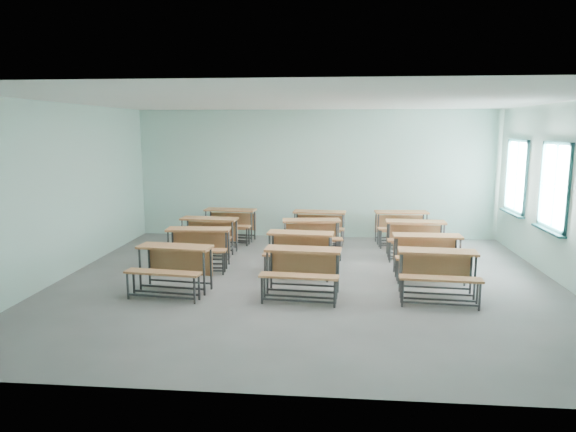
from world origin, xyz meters
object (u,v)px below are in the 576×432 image
Objects in this scene: desk_unit_r0c0 at (173,262)px; desk_unit_r0c1 at (302,265)px; desk_unit_r0c2 at (438,267)px; desk_unit_r2c0 at (208,230)px; desk_unit_r3c2 at (402,223)px; desk_unit_r1c0 at (198,242)px; desk_unit_r1c2 at (428,250)px; desk_unit_r3c0 at (229,220)px; desk_unit_r2c1 at (312,232)px; desk_unit_r1c1 at (300,247)px; desk_unit_r3c1 at (319,222)px; desk_unit_r2c2 at (416,234)px.

desk_unit_r0c0 and desk_unit_r0c1 have the same top height.
desk_unit_r0c2 is 5.20m from desk_unit_r2c0.
desk_unit_r1c0 is at bearing -153.97° from desk_unit_r3c2.
desk_unit_r1c2 is (4.41, -0.24, 0.00)m from desk_unit_r1c0.
desk_unit_r0c0 is at bearing -86.63° from desk_unit_r3c0.
desk_unit_r1c0 is at bearing 177.14° from desk_unit_r1c2.
desk_unit_r0c1 is 1.01× the size of desk_unit_r1c0.
desk_unit_r3c0 is at bearing 84.02° from desk_unit_r1c0.
desk_unit_r0c1 is 0.98× the size of desk_unit_r2c1.
desk_unit_r3c0 is 1.01× the size of desk_unit_r3c2.
desk_unit_r1c1 is at bearing -103.00° from desk_unit_r2c1.
desk_unit_r1c1 is 0.99× the size of desk_unit_r3c1.
desk_unit_r2c2 is at bearing -23.72° from desk_unit_r3c1.
desk_unit_r2c0 is 1.00× the size of desk_unit_r3c0.
desk_unit_r2c2 is (2.25, 2.78, 0.00)m from desk_unit_r0c1.
desk_unit_r2c1 and desk_unit_r3c2 have the same top height.
desk_unit_r1c1 is at bearing 39.72° from desk_unit_r0c0.
desk_unit_r0c2 and desk_unit_r2c1 have the same top height.
desk_unit_r0c2 and desk_unit_r3c2 have the same top height.
desk_unit_r2c1 is 1.18m from desk_unit_r3c1.
desk_unit_r2c2 is 1.29m from desk_unit_r3c2.
desk_unit_r2c1 is at bearing 4.75° from desk_unit_r2c0.
desk_unit_r2c1 is at bearing 87.61° from desk_unit_r1c1.
desk_unit_r0c0 is at bearing -163.29° from desk_unit_r1c2.
desk_unit_r1c2 is 5.10m from desk_unit_r3c0.
desk_unit_r3c0 is (-4.30, 1.27, 0.00)m from desk_unit_r2c2.
desk_unit_r1c0 is at bearing -87.46° from desk_unit_r3c0.
desk_unit_r1c0 is 4.97m from desk_unit_r3c2.
desk_unit_r0c2 is at bearing -57.52° from desk_unit_r3c1.
desk_unit_r0c2 is 1.03× the size of desk_unit_r2c2.
desk_unit_r3c1 is at bearing 179.87° from desk_unit_r3c2.
desk_unit_r0c0 and desk_unit_r2c1 have the same top height.
desk_unit_r2c1 and desk_unit_r2c2 have the same top height.
desk_unit_r3c1 is (2.20, -0.13, 0.00)m from desk_unit_r3c0.
desk_unit_r2c0 is (-0.10, 1.20, 0.00)m from desk_unit_r1c0.
desk_unit_r0c1 is 3.92m from desk_unit_r3c1.
desk_unit_r3c2 is (-0.12, 2.76, 0.00)m from desk_unit_r1c2.
desk_unit_r1c0 is 2.50m from desk_unit_r2c1.
desk_unit_r2c0 is at bearing 173.55° from desk_unit_r2c1.
desk_unit_r2c1 is at bearing 25.40° from desk_unit_r1c0.
desk_unit_r0c0 and desk_unit_r1c0 have the same top height.
desk_unit_r0c0 and desk_unit_r2c2 have the same top height.
desk_unit_r1c2 is at bearing -39.61° from desk_unit_r2c1.
desk_unit_r0c2 is at bearing -38.13° from desk_unit_r3c0.
desk_unit_r3c2 is at bearing 27.10° from desk_unit_r1c0.
desk_unit_r0c0 is 1.02× the size of desk_unit_r0c1.
desk_unit_r3c1 is at bearing 152.97° from desk_unit_r2c2.
desk_unit_r3c0 and desk_unit_r3c1 have the same top height.
desk_unit_r0c2 and desk_unit_r2c2 have the same top height.
desk_unit_r1c0 is 0.99× the size of desk_unit_r2c0.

